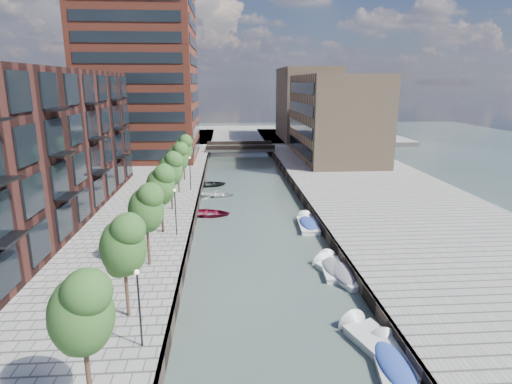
{
  "coord_description": "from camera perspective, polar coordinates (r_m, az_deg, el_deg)",
  "views": [
    {
      "loc": [
        -2.87,
        -11.15,
        13.77
      ],
      "look_at": [
        0.0,
        28.75,
        3.5
      ],
      "focal_mm": 30.0,
      "sensor_mm": 36.0,
      "label": 1
    }
  ],
  "objects": [
    {
      "name": "tree_5",
      "position": [
        51.17,
        -10.41,
        4.64
      ],
      "size": [
        2.5,
        2.5,
        5.95
      ],
      "color": "#382619",
      "rests_on": "quay_left"
    },
    {
      "name": "quay_wall_right",
      "position": [
        53.6,
        5.65,
        -0.01
      ],
      "size": [
        0.25,
        140.0,
        1.0
      ],
      "primitive_type": "cube",
      "color": "#332823",
      "rests_on": "ground"
    },
    {
      "name": "motorboat_3",
      "position": [
        42.63,
        6.87,
        -4.26
      ],
      "size": [
        2.05,
        5.21,
        1.71
      ],
      "color": "white",
      "rests_on": "ground"
    },
    {
      "name": "tower",
      "position": [
        77.48,
        -15.19,
        15.57
      ],
      "size": [
        18.0,
        18.0,
        30.0
      ],
      "primitive_type": "cube",
      "color": "brown",
      "rests_on": "quay_left"
    },
    {
      "name": "apartment_block",
      "position": [
        44.94,
        -26.61,
        5.5
      ],
      "size": [
        8.0,
        38.0,
        14.0
      ],
      "primitive_type": "cube",
      "color": "black",
      "rests_on": "quay_left"
    },
    {
      "name": "lamp_1",
      "position": [
        36.87,
        -10.7,
        -2.01
      ],
      "size": [
        0.24,
        0.24,
        4.12
      ],
      "color": "black",
      "rests_on": "quay_left"
    },
    {
      "name": "tree_1",
      "position": [
        24.37,
        -17.32,
        -6.61
      ],
      "size": [
        2.5,
        2.5,
        5.95
      ],
      "color": "#382619",
      "rests_on": "quay_left"
    },
    {
      "name": "tan_block_far",
      "position": [
        101.04,
        6.79,
        11.59
      ],
      "size": [
        12.0,
        20.0,
        16.0
      ],
      "primitive_type": "cube",
      "color": "#96795C",
      "rests_on": "quay_right"
    },
    {
      "name": "car",
      "position": [
        70.37,
        7.24,
        4.41
      ],
      "size": [
        2.14,
        4.32,
        1.42
      ],
      "primitive_type": "imported",
      "rotation": [
        0.0,
        0.0,
        -0.12
      ],
      "color": "#AFB1B4",
      "rests_on": "quay_right"
    },
    {
      "name": "far_closure",
      "position": [
        111.97,
        -2.64,
        7.58
      ],
      "size": [
        80.0,
        40.0,
        1.0
      ],
      "primitive_type": "cube",
      "color": "gray",
      "rests_on": "ground"
    },
    {
      "name": "sloop_4",
      "position": [
        58.94,
        -6.41,
        0.8
      ],
      "size": [
        5.17,
        3.87,
        1.02
      ],
      "primitive_type": "imported",
      "rotation": [
        0.0,
        0.0,
        1.64
      ],
      "color": "black",
      "rests_on": "ground"
    },
    {
      "name": "lamp_0",
      "position": [
        22.15,
        -15.34,
        -13.74
      ],
      "size": [
        0.24,
        0.24,
        4.12
      ],
      "color": "black",
      "rests_on": "quay_left"
    },
    {
      "name": "tree_0",
      "position": [
        18.24,
        -22.3,
        -14.41
      ],
      "size": [
        2.5,
        2.5,
        5.95
      ],
      "color": "#382619",
      "rests_on": "quay_left"
    },
    {
      "name": "tree_2",
      "position": [
        30.87,
        -14.47,
        -1.98
      ],
      "size": [
        2.5,
        2.5,
        5.95
      ],
      "color": "#382619",
      "rests_on": "quay_left"
    },
    {
      "name": "tree_3",
      "position": [
        37.55,
        -12.63,
        1.02
      ],
      "size": [
        2.5,
        2.5,
        5.95
      ],
      "color": "#382619",
      "rests_on": "quay_left"
    },
    {
      "name": "tree_6",
      "position": [
        58.04,
        -9.69,
        5.81
      ],
      "size": [
        2.5,
        2.5,
        5.95
      ],
      "color": "#382619",
      "rests_on": "quay_left"
    },
    {
      "name": "lamp_2",
      "position": [
        52.34,
        -8.79,
        2.93
      ],
      "size": [
        0.24,
        0.24,
        4.12
      ],
      "color": "black",
      "rests_on": "quay_left"
    },
    {
      "name": "bridge",
      "position": [
        84.11,
        -2.12,
        5.92
      ],
      "size": [
        13.0,
        6.0,
        1.3
      ],
      "color": "gray",
      "rests_on": "ground"
    },
    {
      "name": "water",
      "position": [
        53.05,
        -0.87,
        -0.65
      ],
      "size": [
        300.0,
        300.0,
        0.0
      ],
      "primitive_type": "plane",
      "color": "#38473F",
      "rests_on": "ground"
    },
    {
      "name": "sloop_3",
      "position": [
        53.46,
        -5.22,
        -0.59
      ],
      "size": [
        4.68,
        3.66,
        0.88
      ],
      "primitive_type": "imported",
      "rotation": [
        0.0,
        0.0,
        1.42
      ],
      "color": "silver",
      "rests_on": "ground"
    },
    {
      "name": "quay_right",
      "position": [
        56.11,
        15.67,
        0.17
      ],
      "size": [
        20.0,
        140.0,
        1.0
      ],
      "primitive_type": "cube",
      "color": "gray",
      "rests_on": "ground"
    },
    {
      "name": "tree_4",
      "position": [
        44.33,
        -11.35,
        3.11
      ],
      "size": [
        2.5,
        2.5,
        5.95
      ],
      "color": "#382619",
      "rests_on": "quay_left"
    },
    {
      "name": "quay_wall_left",
      "position": [
        52.94,
        -7.48,
        -0.24
      ],
      "size": [
        0.25,
        140.0,
        1.0
      ],
      "primitive_type": "cube",
      "color": "#332823",
      "rests_on": "ground"
    },
    {
      "name": "sloop_2",
      "position": [
        45.95,
        -6.42,
        -3.13
      ],
      "size": [
        5.34,
        4.21,
        1.0
      ],
      "primitive_type": "imported",
      "rotation": [
        0.0,
        0.0,
        1.4
      ],
      "color": "maroon",
      "rests_on": "ground"
    },
    {
      "name": "tan_block_near",
      "position": [
        75.76,
        10.48,
        9.8
      ],
      "size": [
        12.0,
        25.0,
        14.0
      ],
      "primitive_type": "cube",
      "color": "#96795C",
      "rests_on": "quay_right"
    },
    {
      "name": "motorboat_0",
      "position": [
        23.87,
        17.71,
        -21.02
      ],
      "size": [
        2.37,
        5.13,
        1.65
      ],
      "color": "#BABAB8",
      "rests_on": "ground"
    },
    {
      "name": "motorboat_1",
      "position": [
        32.58,
        10.87,
        -10.49
      ],
      "size": [
        3.31,
        5.29,
        1.67
      ],
      "color": "white",
      "rests_on": "ground"
    },
    {
      "name": "motorboat_4",
      "position": [
        33.4,
        10.01,
        -9.83
      ],
      "size": [
        1.84,
        4.67,
        1.53
      ],
      "color": "white",
      "rests_on": "ground"
    },
    {
      "name": "motorboat_2",
      "position": [
        25.18,
        15.84,
        -19.05
      ],
      "size": [
        3.69,
        5.99,
        1.89
      ],
      "color": "silver",
      "rests_on": "ground"
    }
  ]
}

